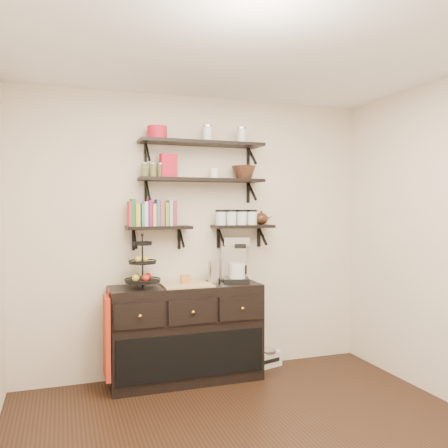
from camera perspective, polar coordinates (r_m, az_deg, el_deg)
ceiling at (r=3.21m, az=6.09°, el=21.62°), size 3.50×3.50×0.02m
back_wall at (r=4.68m, az=-3.08°, el=-1.34°), size 3.50×0.02×2.70m
shelf_top at (r=4.58m, az=-2.65°, el=9.64°), size 1.20×0.27×0.23m
shelf_mid at (r=4.55m, az=-2.64°, el=5.27°), size 1.20×0.27×0.23m
shelf_low_left at (r=4.46m, az=-7.87°, el=-0.51°), size 0.60×0.25×0.23m
shelf_low_right at (r=4.69m, az=2.25°, el=-0.37°), size 0.60×0.25×0.23m
cookbooks at (r=4.44m, az=-8.54°, el=1.25°), size 0.43×0.15×0.26m
glass_canisters at (r=4.67m, az=1.51°, el=0.69°), size 0.43×0.10×0.13m
sideboard at (r=4.54m, az=-4.60°, el=-12.92°), size 1.40×0.50×0.92m
fruit_stand at (r=4.35m, az=-9.75°, el=-5.44°), size 0.32×0.32×0.47m
candle at (r=4.44m, az=-4.68°, el=-6.63°), size 0.08×0.08×0.08m
coffee_maker at (r=4.60m, az=1.35°, el=-4.40°), size 0.29×0.29×0.44m
thermal_carafe at (r=4.49m, az=-1.21°, el=-5.83°), size 0.11×0.11×0.22m
apron at (r=4.32m, az=-13.94°, el=-13.06°), size 0.04×0.30×0.71m
radio at (r=5.04m, az=5.19°, el=-15.76°), size 0.32×0.24×0.17m
recipe_box at (r=4.47m, az=-6.70°, el=6.96°), size 0.17×0.10×0.22m
walnut_bowl at (r=4.69m, az=2.37°, el=6.20°), size 0.24×0.24×0.13m
ramekins at (r=4.58m, az=-1.23°, el=6.08°), size 0.09×0.09×0.10m
teapot at (r=4.77m, az=4.50°, el=0.77°), size 0.21×0.17×0.14m
red_pot at (r=4.49m, az=-8.05°, el=10.80°), size 0.18×0.18×0.12m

